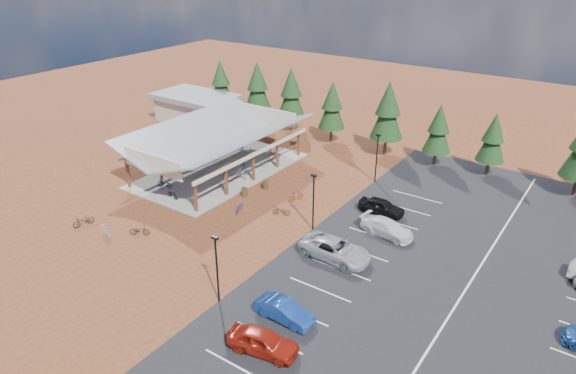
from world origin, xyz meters
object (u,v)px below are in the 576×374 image
(lamp_post_2, at_px, (377,155))
(car_3, at_px, (387,228))
(trash_bin_0, at_px, (244,192))
(car_1, at_px, (284,311))
(bike_3, at_px, (238,143))
(bike_8, at_px, (84,221))
(bike_5, at_px, (241,174))
(bike_14, at_px, (239,207))
(bike_pavilion, at_px, (218,137))
(outbuilding, at_px, (196,108))
(bike_4, at_px, (172,194))
(car_4, at_px, (382,206))
(bike_6, at_px, (241,162))
(bike_13, at_px, (106,231))
(car_0, at_px, (263,341))
(lamp_post_1, at_px, (313,198))
(lamp_post_0, at_px, (217,265))
(bike_16, at_px, (281,211))
(bike_1, at_px, (170,170))
(bike_0, at_px, (165,183))
(bike_12, at_px, (139,230))
(trash_bin_1, at_px, (265,185))
(bike_2, at_px, (207,156))
(bike_15, at_px, (296,196))
(car_2, at_px, (335,249))
(bike_7, at_px, (273,152))

(lamp_post_2, relative_size, car_3, 1.11)
(trash_bin_0, distance_m, car_1, 18.60)
(bike_3, height_order, bike_8, bike_3)
(bike_5, height_order, bike_14, bike_5)
(bike_pavilion, relative_size, lamp_post_2, 3.77)
(bike_pavilion, height_order, bike_8, bike_pavilion)
(outbuilding, distance_m, bike_4, 24.02)
(bike_3, xyz_separation_m, car_3, (23.43, -8.67, 0.06))
(bike_4, relative_size, bike_5, 0.93)
(bike_14, relative_size, car_3, 0.38)
(trash_bin_0, bearing_deg, car_4, 18.85)
(bike_6, height_order, bike_13, bike_13)
(trash_bin_0, height_order, car_1, car_1)
(bike_14, bearing_deg, bike_3, 109.92)
(car_1, bearing_deg, car_4, 4.66)
(car_0, bearing_deg, lamp_post_1, 10.03)
(bike_4, distance_m, bike_5, 7.80)
(lamp_post_2, distance_m, car_0, 26.77)
(trash_bin_0, distance_m, bike_6, 7.69)
(lamp_post_0, xyz_separation_m, bike_16, (-3.70, 12.52, -2.56))
(bike_4, bearing_deg, bike_1, 56.98)
(lamp_post_2, height_order, car_4, lamp_post_2)
(bike_0, height_order, bike_12, bike_0)
(bike_14, height_order, car_1, car_1)
(outbuilding, distance_m, trash_bin_0, 24.79)
(trash_bin_1, bearing_deg, bike_13, -109.25)
(bike_0, relative_size, bike_16, 1.03)
(bike_2, xyz_separation_m, bike_4, (4.12, -9.22, -0.04))
(trash_bin_0, distance_m, bike_3, 13.19)
(bike_0, distance_m, car_0, 25.37)
(bike_3, bearing_deg, bike_6, -138.17)
(trash_bin_1, height_order, car_4, car_4)
(bike_4, distance_m, bike_12, 6.89)
(bike_3, relative_size, bike_15, 1.04)
(bike_pavilion, bearing_deg, bike_12, -75.81)
(outbuilding, distance_m, car_4, 34.17)
(car_4, bearing_deg, car_2, 179.50)
(car_0, bearing_deg, bike_12, 62.59)
(lamp_post_0, height_order, trash_bin_0, lamp_post_0)
(lamp_post_0, height_order, bike_15, lamp_post_0)
(lamp_post_0, xyz_separation_m, car_0, (5.39, -2.13, -2.19))
(bike_7, bearing_deg, car_4, -90.21)
(lamp_post_0, bearing_deg, car_2, 67.03)
(bike_3, distance_m, bike_5, 9.07)
(lamp_post_2, distance_m, bike_3, 17.95)
(bike_pavilion, bearing_deg, bike_6, 66.89)
(bike_5, bearing_deg, bike_2, 92.64)
(car_1, bearing_deg, bike_6, 46.32)
(bike_8, bearing_deg, car_2, 34.12)
(bike_8, bearing_deg, bike_2, 108.28)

